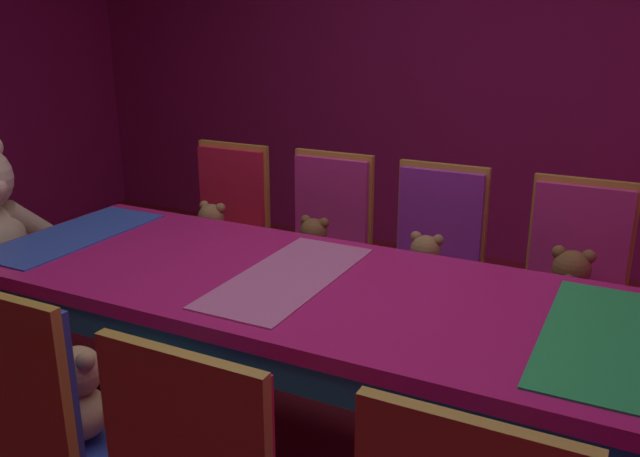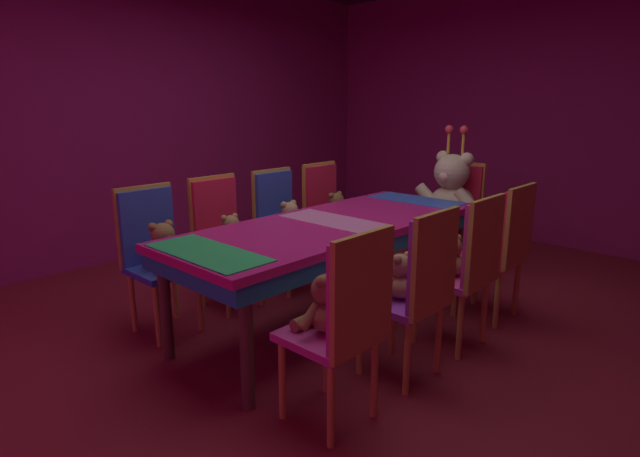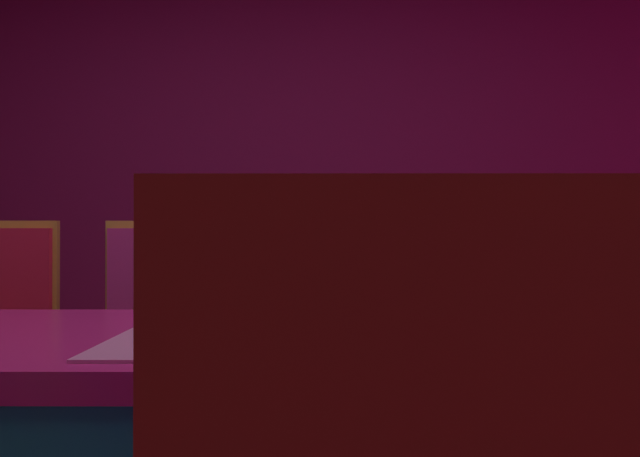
% 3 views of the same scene
% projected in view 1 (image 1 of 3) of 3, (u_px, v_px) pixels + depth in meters
% --- Properties ---
extents(ground_plane, '(7.90, 7.90, 0.00)m').
position_uv_depth(ground_plane, '(291.00, 457.00, 2.56)').
color(ground_plane, maroon).
extents(wall_right, '(0.12, 6.40, 2.80)m').
position_uv_depth(wall_right, '(484.00, 48.00, 4.34)').
color(wall_right, '#8C1959').
rests_on(wall_right, ground_plane).
extents(banquet_table, '(0.90, 2.40, 0.75)m').
position_uv_depth(banquet_table, '(289.00, 300.00, 2.36)').
color(banquet_table, '#C61E72').
rests_on(banquet_table, ground_plane).
extents(chair_left_2, '(0.42, 0.41, 0.98)m').
position_uv_depth(chair_left_2, '(41.00, 418.00, 1.77)').
color(chair_left_2, '#2D47B2').
rests_on(chair_left_2, ground_plane).
extents(teddy_left_2, '(0.23, 0.30, 0.29)m').
position_uv_depth(teddy_left_2, '(82.00, 397.00, 1.90)').
color(teddy_left_2, tan).
rests_on(teddy_left_2, chair_left_2).
extents(chair_right_0, '(0.42, 0.41, 0.98)m').
position_uv_depth(chair_right_0, '(574.00, 275.00, 2.74)').
color(chair_right_0, '#CC338C').
rests_on(chair_right_0, ground_plane).
extents(teddy_right_0, '(0.24, 0.31, 0.29)m').
position_uv_depth(teddy_right_0, '(569.00, 290.00, 2.62)').
color(teddy_right_0, brown).
rests_on(teddy_right_0, chair_right_0).
extents(chair_right_1, '(0.42, 0.41, 0.98)m').
position_uv_depth(chair_right_1, '(435.00, 252.00, 3.00)').
color(chair_right_1, purple).
rests_on(chair_right_1, ground_plane).
extents(teddy_right_1, '(0.22, 0.28, 0.26)m').
position_uv_depth(teddy_right_1, '(424.00, 268.00, 2.89)').
color(teddy_right_1, '#9E7247').
rests_on(teddy_right_1, chair_right_1).
extents(chair_right_2, '(0.42, 0.41, 0.98)m').
position_uv_depth(chair_right_2, '(327.00, 234.00, 3.25)').
color(chair_right_2, '#CC338C').
rests_on(chair_right_2, ground_plane).
extents(teddy_right_2, '(0.21, 0.27, 0.26)m').
position_uv_depth(teddy_right_2, '(313.00, 248.00, 3.13)').
color(teddy_right_2, brown).
rests_on(teddy_right_2, chair_right_2).
extents(chair_right_3, '(0.42, 0.41, 0.98)m').
position_uv_depth(chair_right_3, '(227.00, 220.00, 3.47)').
color(chair_right_3, red).
rests_on(chair_right_3, ground_plane).
extents(teddy_right_3, '(0.22, 0.28, 0.26)m').
position_uv_depth(teddy_right_3, '(211.00, 232.00, 3.35)').
color(teddy_right_3, '#9E7247').
rests_on(teddy_right_3, chair_right_3).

